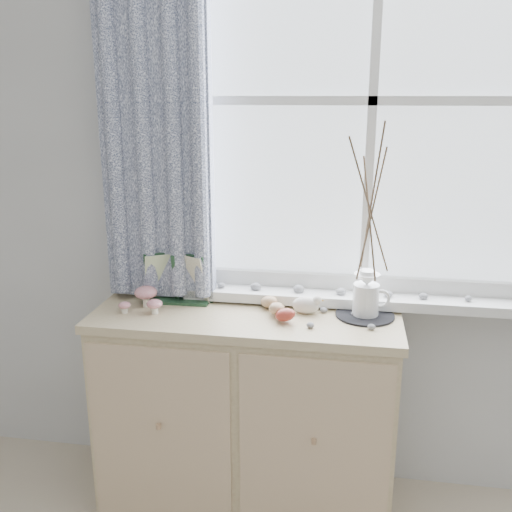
{
  "coord_description": "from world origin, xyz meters",
  "views": [
    {
      "loc": [
        0.23,
        -0.28,
        1.67
      ],
      "look_at": [
        -0.1,
        1.7,
        1.1
      ],
      "focal_mm": 40.0,
      "sensor_mm": 36.0,
      "label": 1
    }
  ],
  "objects_px": {
    "botanical_book": "(174,279)",
    "sideboard": "(246,411)",
    "twig_pitcher": "(371,206)",
    "toadstool_cluster": "(145,297)"
  },
  "relations": [
    {
      "from": "toadstool_cluster",
      "to": "botanical_book",
      "type": "bearing_deg",
      "value": 36.22
    },
    {
      "from": "sideboard",
      "to": "botanical_book",
      "type": "xyz_separation_m",
      "value": [
        -0.3,
        0.06,
        0.53
      ]
    },
    {
      "from": "sideboard",
      "to": "botanical_book",
      "type": "relative_size",
      "value": 3.9
    },
    {
      "from": "toadstool_cluster",
      "to": "twig_pitcher",
      "type": "bearing_deg",
      "value": 4.19
    },
    {
      "from": "botanical_book",
      "to": "toadstool_cluster",
      "type": "bearing_deg",
      "value": -145.52
    },
    {
      "from": "twig_pitcher",
      "to": "botanical_book",
      "type": "bearing_deg",
      "value": 169.58
    },
    {
      "from": "toadstool_cluster",
      "to": "twig_pitcher",
      "type": "relative_size",
      "value": 0.23
    },
    {
      "from": "botanical_book",
      "to": "sideboard",
      "type": "bearing_deg",
      "value": -13.68
    },
    {
      "from": "sideboard",
      "to": "twig_pitcher",
      "type": "bearing_deg",
      "value": 6.75
    },
    {
      "from": "botanical_book",
      "to": "twig_pitcher",
      "type": "distance_m",
      "value": 0.83
    }
  ]
}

